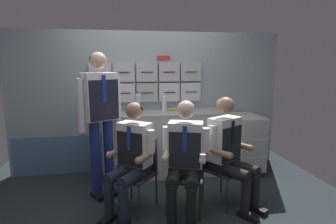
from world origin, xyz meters
name	(u,v)px	position (x,y,z in m)	size (l,w,h in m)	color
ground	(164,213)	(0.00, 0.00, -0.02)	(4.80, 4.80, 0.04)	#242D31
galley_bulkhead	(149,103)	(0.00, 1.37, 1.07)	(4.20, 0.14, 2.15)	#94A5AD
galley_counter	(164,143)	(0.18, 1.09, 0.48)	(1.82, 0.53, 0.96)	#BCBDBA
service_trolley	(245,141)	(1.45, 0.99, 0.48)	(0.40, 0.65, 0.89)	black
folding_chair_left	(139,165)	(-0.26, 0.20, 0.50)	(0.56, 0.56, 0.82)	#2D2D33
crew_member_left	(131,154)	(-0.35, 0.08, 0.68)	(0.63, 0.68, 1.25)	black
folding_chair_right	(186,166)	(0.27, 0.07, 0.50)	(0.51, 0.51, 0.82)	#2D2D33
crew_member_right	(185,154)	(0.22, -0.08, 0.70)	(0.55, 0.70, 1.28)	black
folding_chair_by_counter	(218,161)	(0.71, 0.18, 0.50)	(0.55, 0.55, 0.82)	#2D2D33
crew_member_by_counter	(229,147)	(0.79, 0.04, 0.71)	(0.63, 0.72, 1.29)	black
crew_member_standing	(100,111)	(-0.69, 0.53, 1.10)	(0.50, 0.40, 1.80)	black
water_bottle_blue_cap	(164,104)	(0.18, 1.04, 1.09)	(0.06, 0.06, 0.28)	silver
water_bottle_tall	(138,103)	(-0.20, 1.07, 1.11)	(0.06, 0.06, 0.31)	silver
coffee_cup_white	(132,109)	(-0.28, 1.19, 1.00)	(0.06, 0.06, 0.08)	navy
coffee_cup_spare	(120,109)	(-0.46, 1.20, 1.01)	(0.07, 0.07, 0.09)	#D0B087
paper_cup_tan	(184,106)	(0.53, 1.26, 1.01)	(0.06, 0.06, 0.09)	navy
espresso_cup_small	(110,112)	(-0.60, 1.03, 1.00)	(0.06, 0.06, 0.06)	tan
snack_banana	(173,109)	(0.34, 1.21, 0.98)	(0.17, 0.10, 0.04)	yellow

